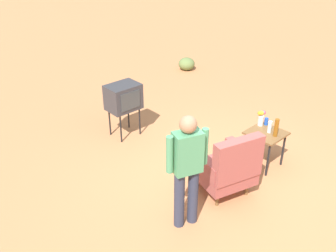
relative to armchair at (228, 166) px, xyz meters
The scene contains 10 objects.
ground_plane 0.60m from the armchair, 130.03° to the right, with size 60.00×60.00×0.00m, color #C17A4C.
armchair is the anchor object (origin of this frame).
side_table 1.07m from the armchair, behind, with size 0.56×0.56×0.62m.
tv_on_stand 2.49m from the armchair, 90.51° to the right, with size 0.61×0.47×1.03m.
person_standing 0.99m from the armchair, ahead, with size 0.54×0.33×1.64m.
bottle_tall_amber 1.11m from the armchair, behind, with size 0.07×0.07×0.30m, color brown.
bottle_short_clear 1.12m from the armchair, behind, with size 0.06×0.06×0.20m, color silver.
soda_can_blue 1.32m from the armchair, behind, with size 0.07×0.07×0.12m, color blue.
flower_vase 1.26m from the armchair, 167.08° to the right, with size 0.14×0.10×0.27m.
shrub_mid 5.42m from the armchair, 129.84° to the right, with size 0.44×0.44×0.34m, color olive.
Camera 1 is at (4.02, 2.99, 3.67)m, focal length 40.78 mm.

